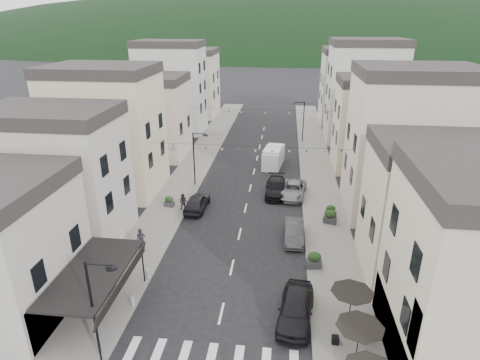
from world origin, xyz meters
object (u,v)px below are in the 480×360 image
Objects in this scene: delivery_van at (273,157)px; parked_car_c at (293,190)px; parked_car_b at (294,232)px; pedestrian_a at (141,240)px; parked_car_a at (296,308)px; pedestrian_b at (183,202)px; parked_car_e at (197,202)px; parked_car_d at (276,188)px.

parked_car_c is at bearing -67.14° from delivery_van.
parked_car_b is 0.82× the size of delivery_van.
parked_car_b is 17.92m from delivery_van.
delivery_van is at bearing 112.68° from parked_car_c.
pedestrian_a is at bearing -106.38° from delivery_van.
parked_car_a reaches higher than parked_car_b.
pedestrian_b is at bearing -112.57° from delivery_van.
parked_car_b is 10.30m from parked_car_e.
pedestrian_a reaches higher than parked_car_d.
parked_car_d is at bearing -146.36° from parked_car_e.
parked_car_b reaches higher than parked_car_c.
delivery_van is at bearing 50.51° from pedestrian_a.
parked_car_e is (-9.20, 14.21, -0.09)m from parked_car_a.
parked_car_e is 14.78m from delivery_van.
parked_car_b is 9.24m from parked_car_d.
parked_car_d is (-1.80, 9.07, 0.04)m from parked_car_b.
parked_car_b is 8.81m from parked_car_c.
parked_car_b is 0.97× the size of parked_car_e.
parked_car_e reaches higher than parked_car_b.
pedestrian_b is (-10.40, -4.71, 0.25)m from parked_car_c.
pedestrian_b reaches higher than parked_car_e.
parked_car_a is at bearing -42.86° from pedestrian_a.
parked_car_e is at bearing 24.39° from pedestrian_b.
parked_car_a is at bearing -77.17° from delivery_van.
parked_car_d is at bearing 101.45° from parked_car_b.
parked_car_b is at bearing -82.38° from parked_car_c.
parked_car_a is 18.74m from parked_car_d.
parked_car_a is at bearing -51.99° from pedestrian_b.
pedestrian_a is 7.64m from pedestrian_b.
parked_car_d is 2.64× the size of pedestrian_a.
pedestrian_a reaches higher than parked_car_b.
parked_car_b is at bearing 96.56° from parked_car_a.
parked_car_a is 16.93m from parked_car_e.
pedestrian_b reaches higher than parked_car_a.
pedestrian_a is at bearing 159.02° from parked_car_a.
parked_car_e is 0.84× the size of delivery_van.
pedestrian_a is at bearing 74.15° from parked_car_e.
parked_car_a is 18.40m from parked_car_c.
delivery_van is at bearing -114.67° from parked_car_e.
delivery_van reaches higher than parked_car_a.
parked_car_e is (-9.20, 4.63, 0.05)m from parked_car_b.
delivery_van is at bearing 101.59° from parked_car_a.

